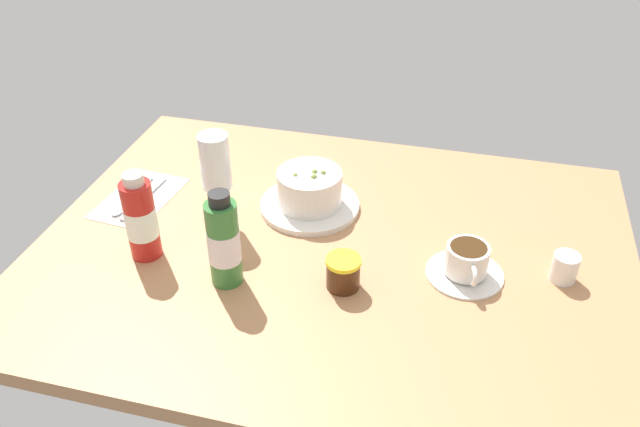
# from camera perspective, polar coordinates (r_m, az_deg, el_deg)

# --- Properties ---
(ground_plane) EXTENTS (1.10, 0.84, 0.03)m
(ground_plane) POSITION_cam_1_polar(r_m,az_deg,el_deg) (1.23, 1.13, -3.43)
(ground_plane) COLOR #A8754C
(porridge_bowl) EXTENTS (0.20, 0.20, 0.09)m
(porridge_bowl) POSITION_cam_1_polar(r_m,az_deg,el_deg) (1.30, -0.92, 1.96)
(porridge_bowl) COLOR silver
(porridge_bowl) RESTS_ON ground_plane
(cutlery_setting) EXTENTS (0.15, 0.21, 0.01)m
(cutlery_setting) POSITION_cam_1_polar(r_m,az_deg,el_deg) (1.40, -15.64, 1.28)
(cutlery_setting) COLOR silver
(cutlery_setting) RESTS_ON ground_plane
(coffee_cup) EXTENTS (0.14, 0.14, 0.06)m
(coffee_cup) POSITION_cam_1_polar(r_m,az_deg,el_deg) (1.16, 12.70, -4.27)
(coffee_cup) COLOR silver
(coffee_cup) RESTS_ON ground_plane
(creamer_jug) EXTENTS (0.05, 0.06, 0.06)m
(creamer_jug) POSITION_cam_1_polar(r_m,az_deg,el_deg) (1.20, 20.65, -4.45)
(creamer_jug) COLOR silver
(creamer_jug) RESTS_ON ground_plane
(wine_glass) EXTENTS (0.06, 0.06, 0.19)m
(wine_glass) POSITION_cam_1_polar(r_m,az_deg,el_deg) (1.22, -9.14, 4.15)
(wine_glass) COLOR white
(wine_glass) RESTS_ON ground_plane
(jam_jar) EXTENTS (0.06, 0.06, 0.06)m
(jam_jar) POSITION_cam_1_polar(r_m,az_deg,el_deg) (1.11, 2.04, -5.18)
(jam_jar) COLOR #41220F
(jam_jar) RESTS_ON ground_plane
(sauce_bottle_green) EXTENTS (0.06, 0.06, 0.18)m
(sauce_bottle_green) POSITION_cam_1_polar(r_m,az_deg,el_deg) (1.10, -8.43, -2.52)
(sauce_bottle_green) COLOR #337233
(sauce_bottle_green) RESTS_ON ground_plane
(sauce_bottle_red) EXTENTS (0.06, 0.06, 0.17)m
(sauce_bottle_red) POSITION_cam_1_polar(r_m,az_deg,el_deg) (1.20, -15.42, -0.47)
(sauce_bottle_red) COLOR #B21E19
(sauce_bottle_red) RESTS_ON ground_plane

